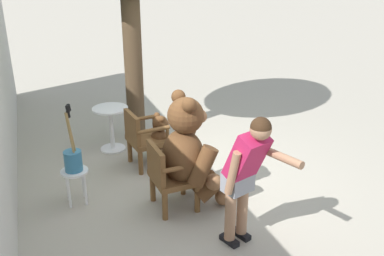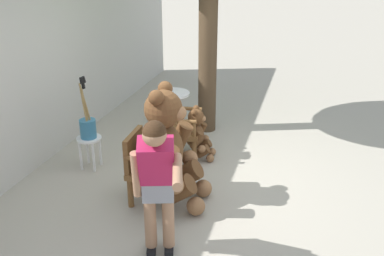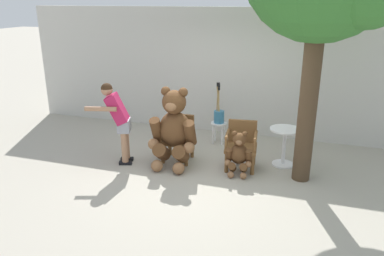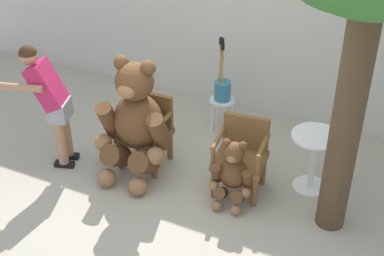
{
  "view_description": "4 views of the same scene",
  "coord_description": "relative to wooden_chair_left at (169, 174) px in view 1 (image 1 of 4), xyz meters",
  "views": [
    {
      "loc": [
        -5.02,
        1.91,
        2.96
      ],
      "look_at": [
        0.27,
        -0.11,
        0.64
      ],
      "focal_mm": 40.0,
      "sensor_mm": 36.0,
      "label": 1
    },
    {
      "loc": [
        -4.83,
        -1.24,
        2.88
      ],
      "look_at": [
        -0.19,
        0.09,
        0.82
      ],
      "focal_mm": 40.0,
      "sensor_mm": 36.0,
      "label": 2
    },
    {
      "loc": [
        1.69,
        -5.78,
        2.95
      ],
      "look_at": [
        -0.22,
        0.14,
        0.8
      ],
      "focal_mm": 35.0,
      "sensor_mm": 36.0,
      "label": 3
    },
    {
      "loc": [
        2.24,
        -4.16,
        3.85
      ],
      "look_at": [
        0.14,
        0.21,
        0.85
      ],
      "focal_mm": 50.0,
      "sensor_mm": 36.0,
      "label": 4
    }
  ],
  "objects": [
    {
      "name": "teddy_bear_small",
      "position": [
        1.23,
        -0.28,
        -0.08
      ],
      "size": [
        0.48,
        0.47,
        0.79
      ],
      "color": "brown",
      "rests_on": "ground"
    },
    {
      "name": "teddy_bear_large",
      "position": [
        0.01,
        -0.26,
        0.26
      ],
      "size": [
        0.88,
        0.84,
        1.47
      ],
      "color": "brown",
      "rests_on": "ground"
    },
    {
      "name": "wooden_chair_left",
      "position": [
        0.0,
        0.0,
        0.0
      ],
      "size": [
        0.58,
        0.54,
        0.86
      ],
      "color": "brown",
      "rests_on": "ground"
    },
    {
      "name": "wooden_chair_right",
      "position": [
        1.22,
        -0.0,
        0.0
      ],
      "size": [
        0.61,
        0.58,
        0.86
      ],
      "color": "brown",
      "rests_on": "ground"
    },
    {
      "name": "brush_bucket",
      "position": [
        0.53,
        1.07,
        0.17
      ],
      "size": [
        0.22,
        0.22,
        0.87
      ],
      "color": "teal",
      "rests_on": "white_stool"
    },
    {
      "name": "person_visitor",
      "position": [
        -0.99,
        -0.5,
        0.45
      ],
      "size": [
        0.72,
        0.63,
        1.54
      ],
      "color": "black",
      "rests_on": "ground"
    },
    {
      "name": "white_stool",
      "position": [
        0.53,
        1.07,
        -0.11
      ],
      "size": [
        0.34,
        0.34,
        0.46
      ],
      "color": "white",
      "rests_on": "ground"
    },
    {
      "name": "round_side_table",
      "position": [
        1.96,
        0.34,
        -0.01
      ],
      "size": [
        0.56,
        0.56,
        0.72
      ],
      "color": "white",
      "rests_on": "ground"
    },
    {
      "name": "ground_plane",
      "position": [
        0.61,
        -0.52,
        -0.46
      ],
      "size": [
        60.0,
        60.0,
        0.0
      ],
      "primitive_type": "plane",
      "color": "#A8A091"
    }
  ]
}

